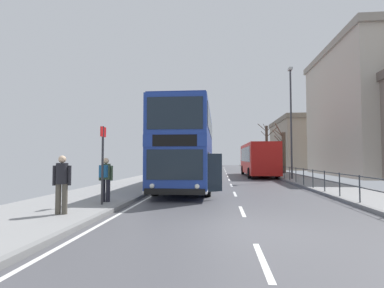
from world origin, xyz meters
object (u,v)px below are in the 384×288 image
object	(u,v)px
background_building_00	(376,110)
bare_tree_far_01	(283,151)
bus_stop_sign_near	(103,156)
background_building_01	(303,144)
pedestrian_companion	(62,181)
street_lamp_far_side	(291,115)
double_decker_bus_main	(188,148)
pedestrian_with_backpack	(105,176)
bare_tree_far_00	(267,147)
background_bus_far_lane	(258,159)

from	to	relation	value
background_building_00	bare_tree_far_01	bearing A→B (deg)	173.29
bus_stop_sign_near	background_building_01	distance (m)	45.42
pedestrian_companion	background_building_00	world-z (taller)	background_building_00
street_lamp_far_side	bare_tree_far_01	xyz separation A→B (m)	(1.29, 9.23, -2.67)
double_decker_bus_main	bare_tree_far_01	size ratio (longest dim) A/B	2.05
pedestrian_companion	street_lamp_far_side	world-z (taller)	street_lamp_far_side
double_decker_bus_main	pedestrian_with_backpack	distance (m)	6.99
street_lamp_far_side	bare_tree_far_00	distance (m)	19.76
background_bus_far_lane	pedestrian_with_backpack	size ratio (longest dim) A/B	6.36
street_lamp_far_side	bare_tree_far_00	size ratio (longest dim) A/B	1.29
street_lamp_far_side	background_building_00	bearing A→B (deg)	37.39
background_building_01	bare_tree_far_00	bearing A→B (deg)	-133.66
bus_stop_sign_near	street_lamp_far_side	distance (m)	17.59
background_bus_far_lane	bare_tree_far_01	distance (m)	5.02
street_lamp_far_side	background_building_01	distance (m)	28.65
bare_tree_far_00	pedestrian_companion	bearing A→B (deg)	-107.89
pedestrian_with_backpack	bare_tree_far_00	xyz separation A→B (m)	(11.16, 33.16, 2.40)
double_decker_bus_main	bare_tree_far_00	world-z (taller)	bare_tree_far_00
pedestrian_with_backpack	pedestrian_companion	world-z (taller)	pedestrian_companion
pedestrian_companion	bare_tree_far_01	xyz separation A→B (m)	(11.69, 25.21, 1.49)
bus_stop_sign_near	bare_tree_far_01	xyz separation A→B (m)	(11.22, 23.33, 0.76)
background_building_01	pedestrian_with_backpack	bearing A→B (deg)	-114.38
pedestrian_with_backpack	background_bus_far_lane	bearing A→B (deg)	67.00
street_lamp_far_side	pedestrian_companion	bearing A→B (deg)	-123.05
double_decker_bus_main	bare_tree_far_00	size ratio (longest dim) A/B	1.60
double_decker_bus_main	street_lamp_far_side	size ratio (longest dim) A/B	1.24
background_bus_far_lane	background_building_00	bearing A→B (deg)	11.67
bare_tree_far_00	bare_tree_far_01	xyz separation A→B (m)	(0.19, -10.42, -0.90)
bus_stop_sign_near	background_building_00	size ratio (longest dim) A/B	0.18
double_decker_bus_main	background_building_00	world-z (taller)	background_building_00
pedestrian_with_backpack	bare_tree_far_00	world-z (taller)	bare_tree_far_00
pedestrian_companion	background_bus_far_lane	bearing A→B (deg)	68.62
bus_stop_sign_near	background_bus_far_lane	bearing A→B (deg)	67.94
background_building_00	background_building_01	bearing A→B (deg)	96.46
double_decker_bus_main	street_lamp_far_side	distance (m)	10.80
pedestrian_companion	background_building_01	bearing A→B (deg)	66.48
double_decker_bus_main	street_lamp_far_side	world-z (taller)	street_lamp_far_side
pedestrian_companion	street_lamp_far_side	bearing A→B (deg)	56.95
bare_tree_far_01	background_building_01	bearing A→B (deg)	68.43
bare_tree_far_01	pedestrian_with_backpack	bearing A→B (deg)	-116.53
bare_tree_far_00	background_building_01	bearing A→B (deg)	46.34
bus_stop_sign_near	double_decker_bus_main	bearing A→B (deg)	71.62
double_decker_bus_main	background_building_00	xyz separation A→B (m)	(18.24, 15.22, 4.47)
pedestrian_companion	bare_tree_far_01	bearing A→B (deg)	65.12
pedestrian_companion	bare_tree_far_00	world-z (taller)	bare_tree_far_00
pedestrian_with_backpack	bus_stop_sign_near	bearing A→B (deg)	-78.14
pedestrian_with_backpack	pedestrian_companion	bearing A→B (deg)	-97.84
pedestrian_companion	bare_tree_far_00	xyz separation A→B (m)	(11.50, 35.63, 2.39)
bus_stop_sign_near	background_building_01	xyz separation A→B (m)	(18.39, 41.46, 2.39)
double_decker_bus_main	background_building_01	distance (m)	38.05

